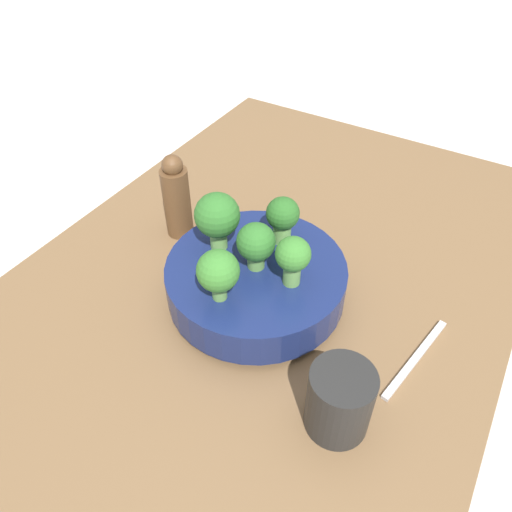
{
  "coord_description": "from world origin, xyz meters",
  "views": [
    {
      "loc": [
        -0.46,
        -0.28,
        0.61
      ],
      "look_at": [
        -0.01,
        -0.01,
        0.13
      ],
      "focal_mm": 35.0,
      "sensor_mm": 36.0,
      "label": 1
    }
  ],
  "objects_px": {
    "fork": "(416,358)",
    "pepper_mill": "(177,198)",
    "bowl": "(256,281)",
    "cup": "(340,401)"
  },
  "relations": [
    {
      "from": "fork",
      "to": "pepper_mill",
      "type": "bearing_deg",
      "value": 82.72
    },
    {
      "from": "bowl",
      "to": "fork",
      "type": "distance_m",
      "value": 0.25
    },
    {
      "from": "bowl",
      "to": "pepper_mill",
      "type": "relative_size",
      "value": 1.72
    },
    {
      "from": "pepper_mill",
      "to": "fork",
      "type": "relative_size",
      "value": 0.93
    },
    {
      "from": "bowl",
      "to": "fork",
      "type": "bearing_deg",
      "value": -86.53
    },
    {
      "from": "cup",
      "to": "fork",
      "type": "xyz_separation_m",
      "value": [
        0.14,
        -0.06,
        -0.04
      ]
    },
    {
      "from": "cup",
      "to": "pepper_mill",
      "type": "height_order",
      "value": "pepper_mill"
    },
    {
      "from": "fork",
      "to": "cup",
      "type": "bearing_deg",
      "value": 158.15
    },
    {
      "from": "bowl",
      "to": "pepper_mill",
      "type": "xyz_separation_m",
      "value": [
        0.07,
        0.2,
        0.03
      ]
    },
    {
      "from": "bowl",
      "to": "pepper_mill",
      "type": "height_order",
      "value": "pepper_mill"
    }
  ]
}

